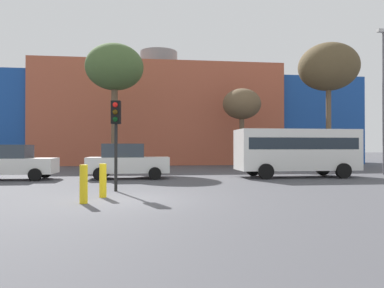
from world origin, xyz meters
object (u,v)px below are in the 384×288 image
(street_lamp, at_px, (384,93))
(bare_tree_0, at_px, (115,68))
(bollard_yellow_0, at_px, (84,184))
(traffic_light_island, at_px, (116,125))
(bare_tree_2, at_px, (242,105))
(parked_car_1, at_px, (12,162))
(parked_car_2, at_px, (127,161))
(white_bus, at_px, (296,149))
(bollard_yellow_1, at_px, (103,181))
(bare_tree_1, at_px, (328,68))

(street_lamp, bearing_deg, bare_tree_0, 158.34)
(bollard_yellow_0, bearing_deg, traffic_light_island, 76.73)
(traffic_light_island, distance_m, bare_tree_2, 18.50)
(parked_car_1, distance_m, parked_car_2, 5.97)
(parked_car_2, distance_m, white_bus, 9.59)
(bare_tree_2, xyz_separation_m, bollard_yellow_1, (-9.53, -17.44, -4.77))
(parked_car_1, xyz_separation_m, street_lamp, (21.82, 0.99, 4.20))
(parked_car_2, bearing_deg, traffic_light_island, -91.26)
(bare_tree_2, bearing_deg, bare_tree_0, -167.99)
(parked_car_2, bearing_deg, bare_tree_1, 23.51)
(parked_car_1, xyz_separation_m, white_bus, (15.54, -0.19, 0.70))
(bare_tree_2, bearing_deg, bollard_yellow_1, -118.64)
(parked_car_2, height_order, white_bus, white_bus)
(parked_car_2, distance_m, bare_tree_0, 10.45)
(traffic_light_island, bearing_deg, bare_tree_2, 156.43)
(white_bus, bearing_deg, bollard_yellow_1, -144.31)
(parked_car_2, distance_m, street_lamp, 16.42)
(bollard_yellow_0, xyz_separation_m, street_lamp, (16.67, 9.67, 4.53))
(parked_car_2, relative_size, bare_tree_0, 0.46)
(bare_tree_2, bearing_deg, bare_tree_1, -30.18)
(parked_car_2, distance_m, bollard_yellow_0, 8.72)
(white_bus, relative_size, bollard_yellow_0, 5.78)
(parked_car_2, height_order, traffic_light_island, traffic_light_island)
(parked_car_2, distance_m, bare_tree_1, 17.91)
(bare_tree_1, relative_size, bollard_yellow_1, 8.58)
(parked_car_1, relative_size, traffic_light_island, 1.21)
(bollard_yellow_0, xyz_separation_m, bollard_yellow_1, (0.42, 1.31, -0.01))
(parked_car_1, relative_size, bare_tree_1, 0.43)
(parked_car_2, xyz_separation_m, white_bus, (9.57, -0.19, 0.67))
(parked_car_2, relative_size, white_bus, 0.65)
(white_bus, xyz_separation_m, bare_tree_1, (5.56, 6.77, 6.31))
(white_bus, xyz_separation_m, bollard_yellow_1, (-9.98, -7.17, -1.05))
(bare_tree_1, bearing_deg, bare_tree_2, 149.82)
(parked_car_1, xyz_separation_m, bollard_yellow_0, (5.15, -8.67, -0.33))
(traffic_light_island, distance_m, bollard_yellow_1, 2.63)
(street_lamp, bearing_deg, bollard_yellow_0, -149.89)
(bare_tree_0, xyz_separation_m, bollard_yellow_1, (0.98, -15.20, -7.14))
(white_bus, xyz_separation_m, traffic_light_island, (-9.69, -5.51, 0.97))
(white_bus, height_order, bollard_yellow_0, white_bus)
(parked_car_1, distance_m, traffic_light_island, 8.34)
(white_bus, distance_m, street_lamp, 7.29)
(bollard_yellow_1, bearing_deg, traffic_light_island, 80.24)
(bare_tree_0, relative_size, bare_tree_2, 1.42)
(parked_car_1, height_order, bare_tree_2, bare_tree_2)
(white_bus, bearing_deg, parked_car_1, 179.29)
(white_bus, distance_m, bollard_yellow_0, 13.45)
(bollard_yellow_1, bearing_deg, bollard_yellow_0, -107.56)
(parked_car_1, height_order, parked_car_2, parked_car_2)
(bare_tree_0, height_order, bare_tree_2, bare_tree_0)
(parked_car_2, xyz_separation_m, traffic_light_island, (-0.13, -5.71, 1.65))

